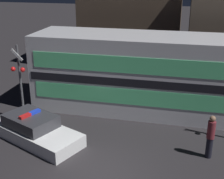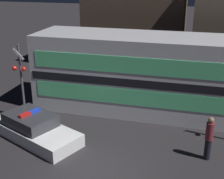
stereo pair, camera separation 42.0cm
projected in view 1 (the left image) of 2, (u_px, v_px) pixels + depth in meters
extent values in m
plane|color=#262326|center=(98.00, 175.00, 11.19)|extent=(120.00, 120.00, 0.00)
cube|color=silver|center=(179.00, 76.00, 15.52)|extent=(14.80, 3.18, 3.91)
cube|color=black|center=(178.00, 87.00, 14.07)|extent=(14.50, 0.03, 0.39)
cube|color=#59D88C|center=(177.00, 101.00, 14.32)|extent=(14.06, 0.02, 0.78)
cube|color=#59D88C|center=(180.00, 69.00, 13.76)|extent=(14.06, 0.02, 0.78)
cube|color=silver|center=(34.00, 133.00, 13.51)|extent=(4.80, 3.40, 0.56)
cube|color=#333338|center=(31.00, 121.00, 13.42)|extent=(2.58, 2.26, 0.51)
cube|color=red|center=(25.00, 116.00, 13.11)|extent=(0.39, 0.55, 0.12)
cube|color=blue|center=(35.00, 112.00, 13.50)|extent=(0.39, 0.55, 0.12)
cylinder|color=black|center=(209.00, 148.00, 12.11)|extent=(0.25, 0.25, 0.85)
cylinder|color=maroon|center=(211.00, 130.00, 11.83)|extent=(0.30, 0.30, 0.71)
sphere|color=#8C664C|center=(213.00, 119.00, 11.66)|extent=(0.23, 0.23, 0.23)
cylinder|color=#4C4C51|center=(21.00, 84.00, 14.71)|extent=(0.11, 0.11, 3.73)
sphere|color=red|center=(13.00, 69.00, 14.39)|extent=(0.22, 0.22, 0.22)
sphere|color=red|center=(23.00, 70.00, 14.29)|extent=(0.22, 0.22, 0.22)
cube|color=white|center=(17.00, 55.00, 14.14)|extent=(0.58, 0.03, 0.58)
cube|color=brown|center=(132.00, 6.00, 22.52)|extent=(6.95, 4.90, 8.99)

